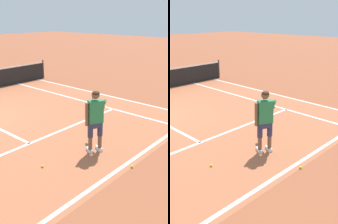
# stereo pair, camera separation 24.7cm
# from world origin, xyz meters

# --- Properties ---
(line_baseline) EXTENTS (10.98, 0.10, 0.01)m
(line_baseline) POSITION_xyz_m (0.00, -5.95, 0.00)
(line_baseline) COLOR white
(line_baseline) RESTS_ON ground
(line_service) EXTENTS (8.23, 0.10, 0.01)m
(line_service) POSITION_xyz_m (0.00, -3.20, 0.00)
(line_service) COLOR white
(line_service) RESTS_ON ground
(line_singles_right) EXTENTS (0.10, 9.15, 0.01)m
(line_singles_right) POSITION_xyz_m (4.12, -1.37, 0.00)
(line_singles_right) COLOR white
(line_singles_right) RESTS_ON ground
(line_doubles_right) EXTENTS (0.10, 9.15, 0.01)m
(line_doubles_right) POSITION_xyz_m (5.49, -1.37, 0.00)
(line_doubles_right) COLOR white
(line_doubles_right) RESTS_ON ground
(tennis_player) EXTENTS (1.02, 0.93, 1.71)m
(tennis_player) POSITION_xyz_m (0.93, -4.90, 0.99)
(tennis_player) COLOR white
(tennis_player) RESTS_ON ground
(tennis_ball_near_feet) EXTENTS (0.07, 0.07, 0.07)m
(tennis_ball_near_feet) POSITION_xyz_m (0.85, -6.14, 0.03)
(tennis_ball_near_feet) COLOR #CCE02D
(tennis_ball_near_feet) RESTS_ON ground
(tennis_ball_by_baseline) EXTENTS (0.07, 0.07, 0.07)m
(tennis_ball_by_baseline) POSITION_xyz_m (-0.59, -4.49, 0.03)
(tennis_ball_by_baseline) COLOR #CCE02D
(tennis_ball_by_baseline) RESTS_ON ground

